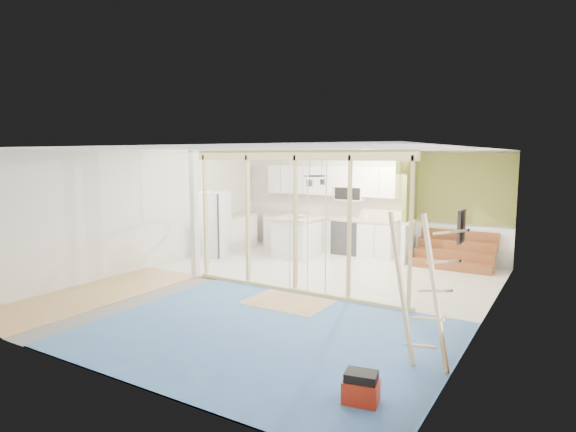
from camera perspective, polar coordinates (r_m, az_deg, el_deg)
The scene contains 17 objects.
room at distance 8.77m, azimuth -0.81°, elevation -0.64°, with size 7.01×8.01×2.61m.
floor_overlays at distance 9.06m, azimuth -0.19°, elevation -8.74°, with size 7.00×8.00×0.03m.
stud_frame at distance 8.87m, azimuth -2.14°, elevation 1.33°, with size 4.66×0.14×2.60m.
base_cabinets at distance 12.57m, azimuth 1.09°, elevation -2.08°, with size 4.45×2.24×0.93m.
upper_cabinets at distance 12.46m, azimuth 5.22°, elevation 4.07°, with size 3.60×0.41×0.85m.
green_partition at distance 11.43m, azimuth 17.93°, elevation -0.95°, with size 2.25×1.51×2.60m.
pot_rack at distance 10.50m, azimuth 3.25°, elevation 4.46°, with size 0.52×0.52×0.72m.
sheathing_panel at distance 5.62m, azimuth 18.99°, elevation -5.51°, with size 0.02×4.00×2.60m, color tan.
electrical_panel at distance 6.15m, azimuth 19.86°, elevation -1.16°, with size 0.04×0.30×0.40m, color #37383C.
ceiling_light at distance 10.86m, azimuth 14.11°, elevation 7.22°, with size 0.32×0.32×0.08m, color #FFEABF.
fridge at distance 12.07m, azimuth -8.86°, elevation -0.94°, with size 0.83×0.80×1.61m.
island at distance 11.82m, azimuth 1.03°, elevation -2.56°, with size 1.04×1.04×0.99m.
bowl at distance 11.69m, azimuth 1.54°, elevation -0.03°, with size 0.27×0.27×0.07m, color silver.
soap_bottle_a at distance 13.03m, azimuth 0.75°, elevation 0.98°, with size 0.12×0.12×0.30m, color #A7AFBA.
soap_bottle_b at distance 11.95m, azimuth 9.31°, elevation -0.00°, with size 0.08×0.08×0.17m, color white.
toolbox at distance 5.20m, azimuth 8.65°, elevation -19.58°, with size 0.40×0.33×0.34m.
ladder at distance 5.90m, azimuth 15.64°, elevation -8.49°, with size 0.97×0.18×1.82m.
Camera 1 is at (4.60, -7.37, 2.50)m, focal length 30.00 mm.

